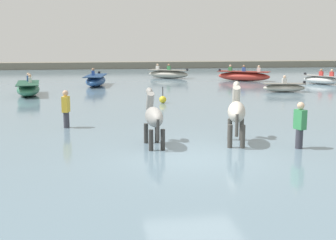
{
  "coord_description": "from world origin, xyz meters",
  "views": [
    {
      "loc": [
        -2.36,
        -10.84,
        3.22
      ],
      "look_at": [
        -0.28,
        2.73,
        0.84
      ],
      "focal_mm": 47.73,
      "sensor_mm": 36.0,
      "label": 1
    }
  ],
  "objects": [
    {
      "name": "boat_far_offshore",
      "position": [
        -2.62,
        19.69,
        0.7
      ],
      "size": [
        1.71,
        3.98,
        1.19
      ],
      "color": "#28518E",
      "rests_on": "water_surface"
    },
    {
      "name": "person_onlooker_left",
      "position": [
        -3.53,
        4.58,
        0.87
      ],
      "size": [
        0.28,
        0.36,
        1.63
      ],
      "color": "#383842",
      "rests_on": "ground"
    },
    {
      "name": "boat_distant_west",
      "position": [
        8.43,
        14.15,
        0.6
      ],
      "size": [
        2.58,
        1.21,
        0.99
      ],
      "color": "#B2AD9E",
      "rests_on": "water_surface"
    },
    {
      "name": "horse_lead_pinto",
      "position": [
        1.5,
        1.38,
        1.23
      ],
      "size": [
        0.88,
        1.91,
        2.07
      ],
      "color": "beige",
      "rests_on": "ground"
    },
    {
      "name": "horse_trailing_grey",
      "position": [
        -0.89,
        1.41,
        1.14
      ],
      "size": [
        0.52,
        1.76,
        1.92
      ],
      "color": "gray",
      "rests_on": "ground"
    },
    {
      "name": "ground_plane",
      "position": [
        0.0,
        0.0,
        0.0
      ],
      "size": [
        120.0,
        120.0,
        0.0
      ],
      "primitive_type": "plane",
      "color": "#84755B"
    },
    {
      "name": "water_surface",
      "position": [
        0.0,
        10.0,
        0.17
      ],
      "size": [
        90.0,
        90.0,
        0.34
      ],
      "primitive_type": "cube",
      "color": "slate",
      "rests_on": "ground"
    },
    {
      "name": "boat_mid_channel",
      "position": [
        -6.29,
        14.68,
        0.69
      ],
      "size": [
        1.64,
        3.83,
        1.18
      ],
      "color": "#337556",
      "rests_on": "water_surface"
    },
    {
      "name": "boat_near_port",
      "position": [
        13.11,
        18.59,
        0.65
      ],
      "size": [
        2.4,
        2.78,
        1.08
      ],
      "color": "silver",
      "rests_on": "water_surface"
    },
    {
      "name": "boat_mid_outer",
      "position": [
        3.21,
        25.35,
        0.69
      ],
      "size": [
        3.54,
        2.79,
        1.17
      ],
      "color": "#B2AD9E",
      "rests_on": "water_surface"
    },
    {
      "name": "person_onlooker_right",
      "position": [
        3.03,
        0.49,
        0.87
      ],
      "size": [
        0.29,
        0.37,
        1.63
      ],
      "color": "#383842",
      "rests_on": "ground"
    },
    {
      "name": "channel_buoy",
      "position": [
        0.63,
        10.37,
        0.51
      ],
      "size": [
        0.34,
        0.34,
        0.79
      ],
      "color": "yellow",
      "rests_on": "water_surface"
    },
    {
      "name": "far_shoreline",
      "position": [
        0.0,
        40.2,
        0.54
      ],
      "size": [
        80.0,
        2.4,
        1.07
      ],
      "primitive_type": "cube",
      "color": "#706B5B",
      "rests_on": "ground"
    },
    {
      "name": "boat_distant_east",
      "position": [
        8.52,
        21.98,
        0.71
      ],
      "size": [
        4.05,
        3.19,
        1.21
      ],
      "color": "#BC382D",
      "rests_on": "water_surface"
    }
  ]
}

